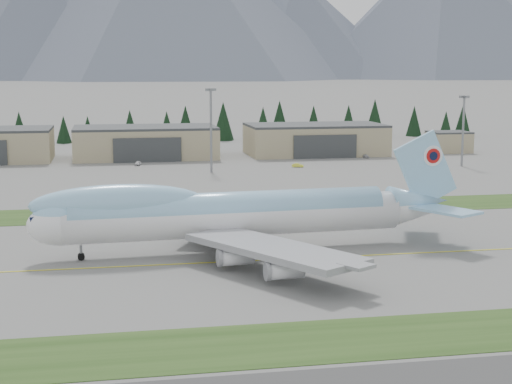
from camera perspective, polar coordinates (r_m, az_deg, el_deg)
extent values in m
plane|color=slate|center=(126.40, 2.15, -4.91)|extent=(7000.00, 7000.00, 0.00)
cube|color=#284619|center=(91.27, 7.54, -10.52)|extent=(400.00, 14.00, 0.08)
cube|color=#284619|center=(169.60, -1.23, -1.32)|extent=(400.00, 18.00, 0.08)
cube|color=yellow|center=(126.40, 2.15, -4.91)|extent=(400.00, 0.40, 0.02)
cylinder|color=white|center=(130.75, -1.54, -1.81)|extent=(56.89, 9.84, 6.57)
cylinder|color=#98D2F9|center=(130.31, -1.98, -1.31)|extent=(52.83, 9.10, 6.06)
ellipsoid|color=white|center=(127.78, -14.04, -2.33)|extent=(10.88, 7.17, 6.57)
ellipsoid|color=#98D2F9|center=(127.55, -14.06, -1.80)|extent=(9.10, 6.07, 5.57)
ellipsoid|color=#98D2F9|center=(127.50, -10.00, -0.79)|extent=(28.18, 7.19, 6.06)
cube|color=#0C1433|center=(127.60, -15.65, -1.81)|extent=(2.32, 2.75, 1.31)
cone|color=white|center=(141.62, 11.76, -1.16)|extent=(12.48, 7.13, 6.44)
cone|color=#98D2F9|center=(141.41, 11.77, -0.68)|extent=(11.44, 6.50, 5.86)
cube|color=#98D2F9|center=(141.03, 12.22, 1.61)|extent=(12.26, 1.32, 13.95)
cylinder|color=white|center=(141.65, 12.62, 2.61)|extent=(3.64, 0.41, 3.64)
cylinder|color=red|center=(141.74, 12.60, 2.62)|extent=(2.64, 0.35, 2.63)
cylinder|color=#0C1433|center=(141.83, 12.58, 2.62)|extent=(1.53, 0.29, 1.52)
cube|color=#98D2F9|center=(147.77, 11.45, -0.49)|extent=(9.74, 12.57, 0.46)
cube|color=#98D2F9|center=(137.09, 13.62, -1.30)|extent=(10.61, 12.67, 0.46)
cube|color=#94959B|center=(147.53, -2.17, -1.29)|extent=(21.38, 31.56, 1.01)
cube|color=#94959B|center=(115.75, 1.24, -4.15)|extent=(23.97, 30.90, 1.01)
cylinder|color=white|center=(143.11, -3.66, -2.41)|extent=(5.39, 2.83, 2.53)
cylinder|color=white|center=(153.10, -2.47, -1.65)|extent=(5.39, 2.83, 2.53)
cylinder|color=white|center=(118.93, -1.45, -4.75)|extent=(5.39, 2.83, 2.53)
cylinder|color=white|center=(111.28, 2.11, -5.71)|extent=(5.39, 2.83, 2.53)
cylinder|color=gray|center=(128.77, -12.61, -4.31)|extent=(0.47, 0.47, 2.43)
cylinder|color=gray|center=(134.26, -2.45, -3.51)|extent=(0.60, 0.60, 2.63)
cylinder|color=gray|center=(128.47, -1.90, -4.08)|extent=(0.60, 0.60, 2.63)
cylinder|color=gray|center=(135.34, -0.35, -3.40)|extent=(0.60, 0.60, 2.63)
cylinder|color=gray|center=(129.60, 0.29, -3.96)|extent=(0.60, 0.60, 2.63)
cylinder|color=black|center=(128.53, -12.59, -4.64)|extent=(1.13, 0.42, 1.11)
cylinder|color=black|center=(129.31, -12.60, -4.56)|extent=(1.13, 0.42, 1.11)
cylinder|color=black|center=(134.41, -2.44, -3.81)|extent=(1.24, 0.57, 1.21)
cylinder|color=black|center=(128.63, -1.90, -4.39)|extent=(1.24, 0.57, 1.21)
cylinder|color=black|center=(135.49, -0.34, -3.69)|extent=(1.24, 0.57, 1.21)
cylinder|color=black|center=(129.76, 0.29, -4.27)|extent=(1.24, 0.57, 1.21)
cube|color=tan|center=(271.07, -8.05, 3.53)|extent=(48.00, 26.00, 10.00)
cube|color=#35383A|center=(270.62, -8.07, 4.67)|extent=(48.00, 26.00, 0.80)
cube|color=#35383A|center=(257.95, -7.90, 3.04)|extent=(22.08, 0.60, 8.00)
cube|color=tan|center=(280.30, 4.32, 3.77)|extent=(48.00, 26.00, 10.00)
cube|color=#35383A|center=(279.86, 4.34, 4.87)|extent=(48.00, 26.00, 0.80)
cube|color=#35383A|center=(267.63, 5.06, 3.30)|extent=(22.08, 0.60, 8.00)
cube|color=tan|center=(295.49, 13.85, 3.51)|extent=(14.00, 12.00, 7.00)
cube|color=#35383A|center=(295.16, 13.87, 4.25)|extent=(14.00, 12.00, 0.60)
cylinder|color=gray|center=(230.94, -3.29, 4.39)|extent=(0.70, 0.70, 23.80)
cube|color=gray|center=(230.28, -3.31, 7.44)|extent=(3.20, 3.20, 0.80)
cylinder|color=gray|center=(252.64, 14.82, 4.21)|extent=(0.70, 0.70, 21.25)
cube|color=gray|center=(252.02, 14.92, 6.71)|extent=(3.20, 3.20, 0.80)
imported|color=silver|center=(250.61, -8.59, 1.93)|extent=(2.45, 4.25, 1.36)
imported|color=yellow|center=(243.53, 3.06, 1.81)|extent=(3.85, 2.62, 1.20)
imported|color=#A1A1A5|center=(271.54, 7.99, 2.48)|extent=(1.65, 3.87, 1.11)
cone|color=black|center=(333.85, -16.83, 4.51)|extent=(7.30, 7.30, 13.04)
cone|color=black|center=(330.61, -13.81, 4.44)|extent=(6.32, 6.32, 11.29)
cone|color=black|center=(330.20, -12.13, 4.48)|extent=(6.20, 6.20, 11.07)
cone|color=black|center=(330.49, -9.15, 4.77)|extent=(7.49, 7.49, 13.38)
cone|color=black|center=(332.61, -6.51, 4.78)|extent=(7.08, 7.08, 12.64)
cone|color=black|center=(336.32, -5.15, 5.03)|extent=(8.27, 8.27, 14.77)
cone|color=black|center=(334.53, -2.40, 5.18)|extent=(9.18, 9.18, 16.39)
cone|color=black|center=(335.01, 0.51, 5.01)|extent=(7.97, 7.97, 14.23)
cone|color=black|center=(343.61, 1.73, 5.30)|extent=(9.31, 9.31, 16.62)
cone|color=black|center=(341.84, 4.20, 5.09)|extent=(8.14, 8.14, 14.53)
cone|color=black|center=(347.83, 6.74, 5.13)|extent=(8.21, 8.21, 14.66)
cone|color=black|center=(353.34, 8.63, 5.34)|extent=(9.51, 9.51, 16.99)
cone|color=black|center=(362.81, 11.42, 5.09)|extent=(7.66, 7.66, 13.68)
cone|color=black|center=(362.10, 13.64, 4.83)|extent=(6.42, 6.42, 11.46)
cone|color=black|center=(369.35, 14.81, 5.09)|extent=(8.04, 8.04, 14.35)
cone|color=#444A5B|center=(2338.03, -15.27, 12.38)|extent=(746.29, 746.29, 362.54)
cone|color=#444A5B|center=(2463.61, 2.93, 11.97)|extent=(721.07, 721.07, 318.08)
cone|color=#444A5B|center=(2543.70, 13.50, 12.90)|extent=(950.20, 950.20, 429.49)
cone|color=#444A5B|center=(3031.62, -14.29, 12.63)|extent=(950.52, 950.52, 475.26)
cone|color=#444A5B|center=(3072.19, -0.81, 12.82)|extent=(943.30, 943.30, 471.65)
cone|color=#444A5B|center=(3265.66, 11.67, 12.32)|extent=(921.58, 921.58, 460.79)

